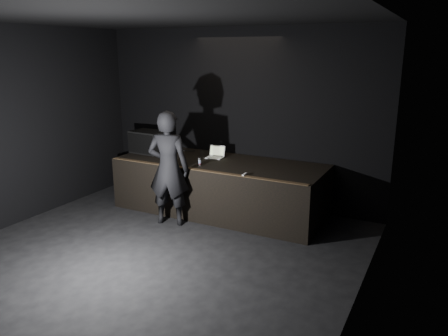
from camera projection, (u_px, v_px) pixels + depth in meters
ground at (130, 271)px, 6.23m from camera, size 7.00×7.00×0.00m
room_walls at (122, 131)px, 5.70m from camera, size 6.10×7.10×3.52m
stage_riser at (220, 187)px, 8.44m from camera, size 4.00×1.50×1.00m
riser_lip at (201, 170)px, 7.70m from camera, size 3.92×0.10×0.01m
stage_monitor at (148, 142)px, 8.99m from camera, size 0.71×0.54×0.45m
cable at (174, 150)px, 9.23m from camera, size 0.87×0.30×0.02m
laptop at (216, 155)px, 8.62m from camera, size 0.35×0.32×0.22m
beer_can at (199, 162)px, 7.98m from camera, size 0.06×0.06×0.15m
plastic_cup at (202, 153)px, 8.76m from camera, size 0.09×0.09×0.11m
wii_remote at (245, 175)px, 7.38m from camera, size 0.05×0.16×0.03m
person at (169, 168)px, 7.71m from camera, size 0.85×0.66×2.06m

